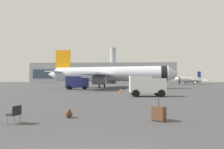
% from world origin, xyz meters
% --- Properties ---
extents(airplane_at_gate, '(35.66, 32.34, 10.50)m').
position_xyz_m(airplane_at_gate, '(-3.03, 45.21, 3.66)').
color(airplane_at_gate, silver).
rests_on(airplane_at_gate, ground).
extents(airplane_taxiing, '(19.14, 17.64, 6.44)m').
position_xyz_m(airplane_taxiing, '(33.33, 88.43, 2.24)').
color(airplane_taxiing, white).
rests_on(airplane_taxiing, ground).
extents(service_truck, '(4.95, 2.83, 2.90)m').
position_xyz_m(service_truck, '(-9.42, 36.86, 1.61)').
color(service_truck, navy).
rests_on(service_truck, ground).
extents(fuel_truck, '(6.27, 3.38, 3.20)m').
position_xyz_m(fuel_truck, '(5.98, 43.44, 1.77)').
color(fuel_truck, navy).
rests_on(fuel_truck, ground).
extents(cargo_van, '(4.48, 2.48, 2.60)m').
position_xyz_m(cargo_van, '(3.65, 19.70, 1.45)').
color(cargo_van, white).
rests_on(cargo_van, ground).
extents(safety_cone_near, '(0.44, 0.44, 0.69)m').
position_xyz_m(safety_cone_near, '(8.00, 43.62, 0.34)').
color(safety_cone_near, '#F2590C').
rests_on(safety_cone_near, ground).
extents(safety_cone_mid, '(0.44, 0.44, 0.81)m').
position_xyz_m(safety_cone_mid, '(0.34, 25.55, 0.40)').
color(safety_cone_mid, '#F2590C').
rests_on(safety_cone_mid, ground).
extents(rolling_suitcase, '(0.75, 0.72, 1.10)m').
position_xyz_m(rolling_suitcase, '(2.40, 5.50, 0.39)').
color(rolling_suitcase, brown).
rests_on(rolling_suitcase, ground).
extents(traveller_backpack, '(0.36, 0.40, 0.48)m').
position_xyz_m(traveller_backpack, '(-2.37, 6.06, 0.23)').
color(traveller_backpack, brown).
rests_on(traveller_backpack, ground).
extents(gate_chair, '(0.62, 0.62, 0.86)m').
position_xyz_m(gate_chair, '(-4.52, 4.51, 0.50)').
color(gate_chair, black).
rests_on(gate_chair, ground).
extents(terminal_building, '(103.51, 21.40, 26.34)m').
position_xyz_m(terminal_building, '(-13.53, 135.72, 7.26)').
color(terminal_building, '#9EA3AD').
rests_on(terminal_building, ground).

